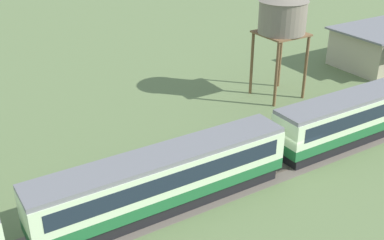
% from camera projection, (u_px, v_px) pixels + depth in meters
% --- Properties ---
extents(ground_plane, '(600.00, 600.00, 0.00)m').
position_uv_depth(ground_plane, '(294.00, 163.00, 35.64)').
color(ground_plane, '#607547').
extents(passenger_train, '(90.47, 2.86, 3.96)m').
position_uv_depth(passenger_train, '(167.00, 177.00, 29.92)').
color(passenger_train, '#1E6033').
rests_on(passenger_train, ground_plane).
extents(railway_track, '(159.01, 3.60, 0.04)m').
position_uv_depth(railway_track, '(208.00, 191.00, 32.35)').
color(railway_track, '#665B51').
rests_on(railway_track, ground_plane).
extents(water_tower, '(4.57, 4.57, 9.72)m').
position_uv_depth(water_tower, '(283.00, 16.00, 43.49)').
color(water_tower, brown).
rests_on(water_tower, ground_plane).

